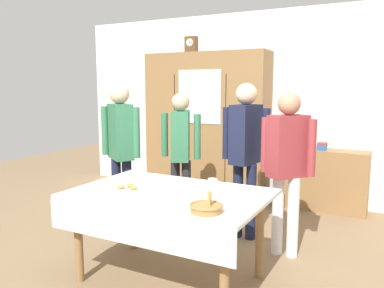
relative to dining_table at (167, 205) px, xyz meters
name	(u,v)px	position (x,y,z in m)	size (l,w,h in m)	color
ground_plane	(182,269)	(0.00, 0.23, -0.67)	(12.00, 12.00, 0.00)	#846B4C
back_wall	(271,106)	(0.00, 2.88, 0.68)	(6.40, 0.10, 2.70)	silver
dining_table	(167,205)	(0.00, 0.00, 0.00)	(1.61, 1.05, 0.77)	olive
wall_cabinet	(206,125)	(-0.90, 2.59, 0.40)	(1.87, 0.46, 2.13)	olive
mantel_clock	(191,45)	(-1.15, 2.59, 1.58)	(0.18, 0.11, 0.24)	brown
bookshelf_low	(320,180)	(0.78, 2.64, -0.26)	(1.18, 0.35, 0.81)	olive
book_stack	(322,146)	(0.78, 2.64, 0.19)	(0.15, 0.22, 0.09)	#2D5184
tea_cup_near_left	(133,174)	(-0.59, 0.33, 0.13)	(0.13, 0.13, 0.06)	white
tea_cup_mid_left	(96,188)	(-0.54, -0.24, 0.13)	(0.13, 0.13, 0.06)	white
tea_cup_near_right	(120,179)	(-0.58, 0.13, 0.13)	(0.13, 0.13, 0.06)	white
tea_cup_front_edge	(212,183)	(0.23, 0.39, 0.13)	(0.13, 0.13, 0.06)	white
bread_basket	(206,207)	(0.50, -0.30, 0.14)	(0.24, 0.24, 0.16)	#9E7542
pastry_plate	(128,189)	(-0.34, -0.09, 0.12)	(0.28, 0.28, 0.05)	white
spoon_center	(254,198)	(0.68, 0.19, 0.11)	(0.12, 0.02, 0.01)	silver
spoon_near_right	(156,183)	(-0.26, 0.22, 0.11)	(0.12, 0.02, 0.01)	silver
person_behind_table_left	(121,142)	(-1.11, 0.82, 0.35)	(0.52, 0.37, 1.67)	#191E38
person_by_cabinet	(287,159)	(0.73, 0.98, 0.29)	(0.52, 0.41, 1.58)	silver
person_behind_table_right	(245,145)	(0.23, 1.21, 0.35)	(0.52, 0.39, 1.67)	#191E38
person_near_right_end	(181,146)	(-0.61, 1.30, 0.28)	(0.52, 0.41, 1.56)	#232328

